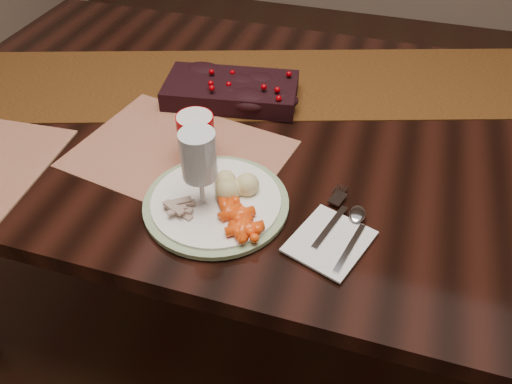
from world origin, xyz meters
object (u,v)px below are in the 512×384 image
(turkey_shreds, at_px, (184,208))
(napkin, at_px, (330,241))
(red_cup, at_px, (196,138))
(placemat_main, at_px, (180,154))
(mashed_potatoes, at_px, (235,183))
(centerpiece, at_px, (231,88))
(baby_carrots, at_px, (234,218))
(dinner_plate, at_px, (216,202))
(wine_glass, at_px, (200,174))
(dining_table, at_px, (282,236))

(turkey_shreds, height_order, napkin, turkey_shreds)
(napkin, height_order, red_cup, red_cup)
(placemat_main, xyz_separation_m, mashed_potatoes, (0.16, -0.10, 0.04))
(centerpiece, xyz_separation_m, baby_carrots, (0.15, -0.40, -0.01))
(placemat_main, height_order, napkin, napkin)
(placemat_main, bearing_deg, napkin, -13.80)
(placemat_main, bearing_deg, red_cup, 5.93)
(centerpiece, height_order, placemat_main, centerpiece)
(dinner_plate, distance_m, baby_carrots, 0.07)
(placemat_main, xyz_separation_m, red_cup, (0.04, -0.00, 0.05))
(red_cup, relative_size, wine_glass, 0.59)
(baby_carrots, bearing_deg, dinner_plate, 139.66)
(mashed_potatoes, relative_size, napkin, 0.61)
(centerpiece, height_order, napkin, centerpiece)
(placemat_main, distance_m, red_cup, 0.07)
(centerpiece, bearing_deg, dining_table, -20.94)
(dining_table, distance_m, red_cup, 0.49)
(dining_table, relative_size, napkin, 13.03)
(mashed_potatoes, bearing_deg, placemat_main, 148.71)
(placemat_main, xyz_separation_m, dinner_plate, (0.13, -0.13, 0.01))
(centerpiece, xyz_separation_m, dinner_plate, (0.10, -0.36, -0.02))
(dinner_plate, bearing_deg, placemat_main, 136.01)
(dining_table, xyz_separation_m, placemat_main, (-0.19, -0.17, 0.38))
(turkey_shreds, distance_m, napkin, 0.27)
(dinner_plate, height_order, mashed_potatoes, mashed_potatoes)
(centerpiece, xyz_separation_m, mashed_potatoes, (0.12, -0.33, 0.01))
(dinner_plate, height_order, napkin, dinner_plate)
(dinner_plate, relative_size, turkey_shreds, 4.01)
(placemat_main, height_order, dinner_plate, dinner_plate)
(baby_carrots, xyz_separation_m, mashed_potatoes, (-0.02, 0.07, 0.01))
(dinner_plate, bearing_deg, turkey_shreds, -133.85)
(dining_table, bearing_deg, placemat_main, -137.89)
(mashed_potatoes, xyz_separation_m, wine_glass, (-0.05, -0.04, 0.05))
(wine_glass, bearing_deg, centerpiece, 101.46)
(baby_carrots, relative_size, wine_glass, 0.57)
(dinner_plate, bearing_deg, centerpiece, 104.83)
(turkey_shreds, bearing_deg, baby_carrots, 1.04)
(dining_table, bearing_deg, red_cup, -129.96)
(centerpiece, xyz_separation_m, napkin, (0.32, -0.39, -0.03))
(baby_carrots, height_order, red_cup, red_cup)
(centerpiece, relative_size, turkey_shreds, 4.59)
(dinner_plate, bearing_deg, baby_carrots, -40.34)
(turkey_shreds, xyz_separation_m, napkin, (0.26, 0.02, -0.02))
(centerpiece, height_order, red_cup, red_cup)
(placemat_main, relative_size, turkey_shreds, 6.25)
(dining_table, xyz_separation_m, dinner_plate, (-0.06, -0.30, 0.39))
(napkin, bearing_deg, turkey_shreds, -157.33)
(baby_carrots, bearing_deg, mashed_potatoes, 107.17)
(wine_glass, bearing_deg, dining_table, 75.39)
(centerpiece, bearing_deg, placemat_main, -98.34)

